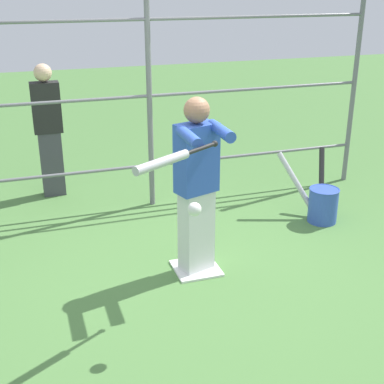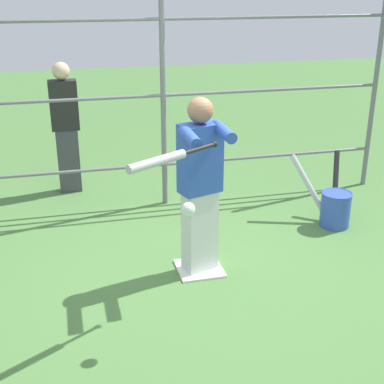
# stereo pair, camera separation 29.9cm
# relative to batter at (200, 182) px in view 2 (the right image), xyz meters

# --- Properties ---
(ground_plane) EXTENTS (24.00, 24.00, 0.00)m
(ground_plane) POSITION_rel_batter_xyz_m (0.00, -0.02, -0.85)
(ground_plane) COLOR #4C7A3D
(home_plate) EXTENTS (0.40, 0.40, 0.02)m
(home_plate) POSITION_rel_batter_xyz_m (0.00, -0.02, -0.84)
(home_plate) COLOR white
(home_plate) RESTS_ON ground
(fence_backstop) EXTENTS (5.24, 0.06, 2.55)m
(fence_backstop) POSITION_rel_batter_xyz_m (0.00, -1.62, 0.42)
(fence_backstop) COLOR slate
(fence_backstop) RESTS_ON ground
(batter) EXTENTS (0.39, 0.62, 1.58)m
(batter) POSITION_rel_batter_xyz_m (0.00, 0.00, 0.00)
(batter) COLOR silver
(batter) RESTS_ON ground
(baseball_bat_swinging) EXTENTS (0.74, 0.47, 0.07)m
(baseball_bat_swinging) POSITION_rel_batter_xyz_m (0.43, 0.66, 0.45)
(baseball_bat_swinging) COLOR black
(softball_in_flight) EXTENTS (0.10, 0.10, 0.10)m
(softball_in_flight) POSITION_rel_batter_xyz_m (0.31, 0.86, 0.15)
(softball_in_flight) COLOR white
(bat_bucket) EXTENTS (0.61, 0.62, 0.71)m
(bat_bucket) POSITION_rel_batter_xyz_m (-1.62, -0.60, -0.64)
(bat_bucket) COLOR #3351B2
(bat_bucket) RESTS_ON ground
(bystander_behind_fence) EXTENTS (0.33, 0.20, 1.57)m
(bystander_behind_fence) POSITION_rel_batter_xyz_m (1.06, -2.29, -0.03)
(bystander_behind_fence) COLOR #3F3F47
(bystander_behind_fence) RESTS_ON ground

